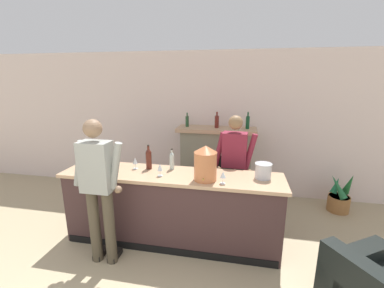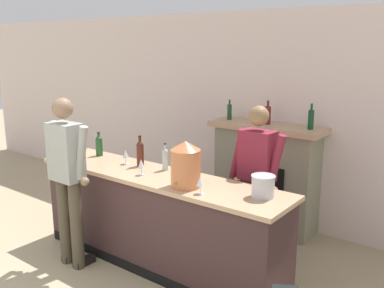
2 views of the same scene
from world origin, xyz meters
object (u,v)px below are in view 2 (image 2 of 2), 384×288
(wine_bottle_burgundy_dark, at_px, (165,158))
(wine_glass_near_bucket, at_px, (141,164))
(copper_dispenser, at_px, (186,164))
(ice_bucket_steel, at_px, (263,186))
(wine_bottle_port_short, at_px, (140,153))
(wine_bottle_cabernet_heavy, at_px, (99,145))
(fireplace_stone, at_px, (266,176))
(wine_glass_front_left, at_px, (200,182))
(person_customer, at_px, (68,175))
(person_bartender, at_px, (256,179))
(wine_glass_by_dispenser, at_px, (126,155))

(wine_bottle_burgundy_dark, relative_size, wine_glass_near_bucket, 1.75)
(copper_dispenser, relative_size, wine_bottle_burgundy_dark, 1.51)
(ice_bucket_steel, distance_m, wine_bottle_port_short, 1.54)
(wine_bottle_cabernet_heavy, height_order, wine_glass_near_bucket, wine_bottle_cabernet_heavy)
(fireplace_stone, height_order, wine_glass_front_left, fireplace_stone)
(wine_bottle_port_short, bearing_deg, person_customer, -118.33)
(fireplace_stone, xyz_separation_m, person_customer, (-1.16, -2.14, 0.32))
(fireplace_stone, relative_size, wine_glass_front_left, 10.75)
(fireplace_stone, height_order, wine_glass_near_bucket, fireplace_stone)
(person_bartender, height_order, wine_glass_by_dispenser, person_bartender)
(fireplace_stone, height_order, wine_glass_by_dispenser, fireplace_stone)
(person_bartender, xyz_separation_m, wine_bottle_port_short, (-1.16, -0.53, 0.21))
(wine_bottle_burgundy_dark, xyz_separation_m, wine_bottle_cabernet_heavy, (-1.03, -0.02, 0.00))
(person_customer, xyz_separation_m, wine_glass_near_bucket, (0.61, 0.46, 0.12))
(person_customer, height_order, ice_bucket_steel, person_customer)
(wine_bottle_burgundy_dark, distance_m, wine_glass_near_bucket, 0.30)
(wine_bottle_port_short, bearing_deg, wine_bottle_burgundy_dark, 8.91)
(wine_glass_front_left, bearing_deg, wine_bottle_burgundy_dark, 152.95)
(wine_bottle_port_short, bearing_deg, wine_glass_front_left, -17.16)
(ice_bucket_steel, distance_m, wine_bottle_burgundy_dark, 1.23)
(copper_dispenser, bearing_deg, wine_bottle_cabernet_heavy, 169.68)
(person_bartender, relative_size, wine_glass_by_dispenser, 10.48)
(person_bartender, xyz_separation_m, wine_bottle_burgundy_dark, (-0.84, -0.48, 0.19))
(fireplace_stone, relative_size, wine_glass_near_bucket, 9.94)
(person_customer, relative_size, wine_bottle_port_short, 5.28)
(copper_dispenser, distance_m, wine_bottle_burgundy_dark, 0.60)
(person_bartender, bearing_deg, person_customer, -141.52)
(wine_bottle_burgundy_dark, bearing_deg, fireplace_stone, 71.32)
(person_customer, relative_size, wine_bottle_cabernet_heavy, 6.29)
(fireplace_stone, bearing_deg, copper_dispenser, -88.67)
(copper_dispenser, bearing_deg, person_customer, -159.92)
(person_bartender, bearing_deg, copper_dispenser, -112.83)
(wine_glass_front_left, bearing_deg, person_customer, -165.71)
(wine_glass_near_bucket, bearing_deg, wine_bottle_port_short, 135.63)
(wine_bottle_port_short, bearing_deg, copper_dispenser, -16.75)
(copper_dispenser, xyz_separation_m, wine_bottle_cabernet_heavy, (-1.55, 0.28, -0.09))
(wine_glass_near_bucket, bearing_deg, wine_glass_by_dispenser, 155.73)
(copper_dispenser, distance_m, ice_bucket_steel, 0.75)
(copper_dispenser, height_order, ice_bucket_steel, copper_dispenser)
(wine_bottle_cabernet_heavy, bearing_deg, ice_bucket_steel, -2.21)
(person_customer, relative_size, wine_glass_by_dispenser, 11.00)
(wine_bottle_port_short, distance_m, wine_bottle_cabernet_heavy, 0.72)
(wine_bottle_port_short, distance_m, wine_glass_by_dispenser, 0.20)
(ice_bucket_steel, relative_size, wine_glass_front_left, 1.38)
(fireplace_stone, distance_m, person_bartender, 1.03)
(wine_glass_front_left, bearing_deg, fireplace_stone, 98.49)
(ice_bucket_steel, bearing_deg, person_bartender, 123.30)
(wine_bottle_burgundy_dark, bearing_deg, wine_bottle_cabernet_heavy, -178.95)
(ice_bucket_steel, distance_m, wine_glass_near_bucket, 1.32)
(person_customer, distance_m, wine_bottle_port_short, 0.80)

